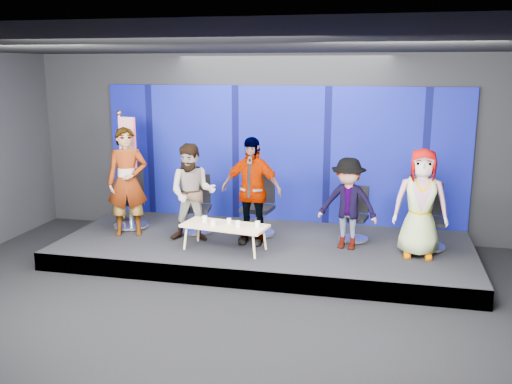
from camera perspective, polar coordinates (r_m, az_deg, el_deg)
ground at (r=7.75m, az=-3.21°, el=-12.43°), size 10.00×10.00×0.00m
room_walls at (r=7.08m, az=-3.45°, el=5.70°), size 10.02×8.02×3.51m
riser at (r=9.95m, az=0.85°, el=-5.73°), size 7.00×3.00×0.30m
backdrop at (r=11.00m, az=2.50°, el=3.79°), size 7.00×0.08×2.60m
chair_a at (r=10.92m, az=-12.42°, el=-1.42°), size 0.86×0.86×1.19m
panelist_a at (r=10.30m, az=-12.74°, el=0.99°), size 0.82×0.68×1.93m
chair_b at (r=10.40m, az=-5.88°, el=-2.17°), size 0.67×0.67×1.04m
panelist_b at (r=9.80m, az=-6.36°, el=-0.08°), size 0.91×0.76×1.69m
chair_c at (r=10.19m, az=0.25°, el=-2.24°), size 0.71×0.71×1.13m
panelist_c at (r=9.58m, az=-0.47°, el=0.14°), size 1.12×0.57×1.82m
chair_d at (r=10.03m, az=9.82°, el=-3.04°), size 0.61×0.61×0.94m
panelist_d at (r=9.45m, az=9.17°, el=-1.16°), size 1.06×0.72×1.52m
chair_e at (r=9.87m, az=16.82°, el=-3.40°), size 0.61×0.61×1.07m
panelist_e at (r=9.28m, az=16.15°, el=-1.08°), size 0.85×0.56×1.73m
coffee_table at (r=9.35m, az=-3.14°, el=-3.47°), size 1.47×0.80×0.43m
mug_a at (r=9.50m, az=-5.16°, el=-2.71°), size 0.09×0.09×0.10m
mug_b at (r=9.28m, az=-4.30°, el=-3.07°), size 0.08×0.08×0.10m
mug_c at (r=9.39m, az=-2.72°, el=-2.91°), size 0.07×0.07×0.09m
mug_d at (r=9.18m, az=-1.81°, el=-3.22°), size 0.09×0.09×0.10m
mug_e at (r=9.17m, az=0.16°, el=-3.23°), size 0.08×0.08×0.10m
flag_stand at (r=10.95m, az=-12.89°, el=2.63°), size 0.49×0.29×2.16m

